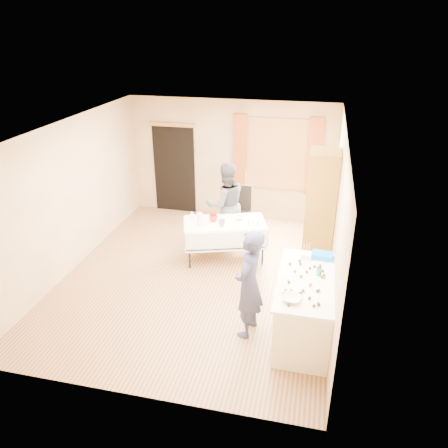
% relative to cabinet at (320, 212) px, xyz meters
% --- Properties ---
extents(floor, '(4.50, 5.50, 0.02)m').
position_rel_cabinet_xyz_m(floor, '(-1.99, -0.79, -1.09)').
color(floor, '#9E7047').
rests_on(floor, ground).
extents(ceiling, '(4.50, 5.50, 0.02)m').
position_rel_cabinet_xyz_m(ceiling, '(-1.99, -0.79, 1.53)').
color(ceiling, white).
rests_on(ceiling, floor).
extents(wall_back, '(4.50, 0.02, 2.60)m').
position_rel_cabinet_xyz_m(wall_back, '(-1.99, 1.97, 0.22)').
color(wall_back, tan).
rests_on(wall_back, floor).
extents(wall_front, '(4.50, 0.02, 2.60)m').
position_rel_cabinet_xyz_m(wall_front, '(-1.99, -3.55, 0.22)').
color(wall_front, tan).
rests_on(wall_front, floor).
extents(wall_left, '(0.02, 5.50, 2.60)m').
position_rel_cabinet_xyz_m(wall_left, '(-4.25, -0.79, 0.22)').
color(wall_left, tan).
rests_on(wall_left, floor).
extents(wall_right, '(0.02, 5.50, 2.60)m').
position_rel_cabinet_xyz_m(wall_right, '(0.27, -0.79, 0.22)').
color(wall_right, tan).
rests_on(wall_right, floor).
extents(window_frame, '(1.32, 0.06, 1.52)m').
position_rel_cabinet_xyz_m(window_frame, '(-0.99, 1.93, 0.42)').
color(window_frame, olive).
rests_on(window_frame, wall_back).
extents(window_pane, '(1.20, 0.02, 1.40)m').
position_rel_cabinet_xyz_m(window_pane, '(-0.99, 1.92, 0.42)').
color(window_pane, white).
rests_on(window_pane, wall_back).
extents(curtain_left, '(0.28, 0.06, 1.65)m').
position_rel_cabinet_xyz_m(curtain_left, '(-1.77, 1.88, 0.42)').
color(curtain_left, '#984822').
rests_on(curtain_left, wall_back).
extents(curtain_right, '(0.28, 0.06, 1.65)m').
position_rel_cabinet_xyz_m(curtain_right, '(-0.21, 1.88, 0.42)').
color(curtain_right, '#984822').
rests_on(curtain_right, wall_back).
extents(doorway, '(0.95, 0.04, 2.00)m').
position_rel_cabinet_xyz_m(doorway, '(-3.29, 1.94, -0.08)').
color(doorway, black).
rests_on(doorway, floor).
extents(door_lintel, '(1.05, 0.06, 0.08)m').
position_rel_cabinet_xyz_m(door_lintel, '(-3.29, 1.91, 0.94)').
color(door_lintel, olive).
rests_on(door_lintel, wall_back).
extents(cabinet, '(0.50, 0.60, 2.16)m').
position_rel_cabinet_xyz_m(cabinet, '(0.00, 0.00, 0.00)').
color(cabinet, '#875F1A').
rests_on(cabinet, floor).
extents(counter, '(0.78, 1.64, 0.91)m').
position_rel_cabinet_xyz_m(counter, '(-0.10, -1.94, -0.63)').
color(counter, '#EEE5BF').
rests_on(counter, floor).
extents(party_table, '(1.65, 1.19, 0.75)m').
position_rel_cabinet_xyz_m(party_table, '(-1.67, -0.05, -0.63)').
color(party_table, black).
rests_on(party_table, floor).
extents(chair, '(0.43, 0.43, 1.02)m').
position_rel_cabinet_xyz_m(chair, '(-1.60, 1.04, -0.77)').
color(chair, black).
rests_on(chair, floor).
extents(girl, '(0.71, 0.58, 1.60)m').
position_rel_cabinet_xyz_m(girl, '(-0.87, -2.06, -0.28)').
color(girl, '#25284A').
rests_on(girl, floor).
extents(woman, '(1.37, 1.35, 1.66)m').
position_rel_cabinet_xyz_m(woman, '(-1.79, 0.58, -0.25)').
color(woman, black).
rests_on(woman, floor).
extents(soda_can, '(0.08, 0.08, 0.12)m').
position_rel_cabinet_xyz_m(soda_can, '(0.05, -1.80, -0.11)').
color(soda_can, '#16884C').
rests_on(soda_can, counter).
extents(mixing_bowl, '(0.32, 0.32, 0.06)m').
position_rel_cabinet_xyz_m(mixing_bowl, '(-0.27, -2.48, -0.14)').
color(mixing_bowl, white).
rests_on(mixing_bowl, counter).
extents(foam_block, '(0.16, 0.11, 0.08)m').
position_rel_cabinet_xyz_m(foam_block, '(-0.15, -1.38, -0.13)').
color(foam_block, white).
rests_on(foam_block, counter).
extents(blue_basket, '(0.32, 0.23, 0.08)m').
position_rel_cabinet_xyz_m(blue_basket, '(0.08, -1.30, -0.13)').
color(blue_basket, '#0775EE').
rests_on(blue_basket, counter).
extents(pitcher, '(0.14, 0.14, 0.22)m').
position_rel_cabinet_xyz_m(pitcher, '(-2.07, -0.29, -0.22)').
color(pitcher, silver).
rests_on(pitcher, party_table).
extents(cup_red, '(0.24, 0.24, 0.12)m').
position_rel_cabinet_xyz_m(cup_red, '(-1.87, -0.07, -0.27)').
color(cup_red, '#AE1B1D').
rests_on(cup_red, party_table).
extents(cup_rainbow, '(0.21, 0.21, 0.12)m').
position_rel_cabinet_xyz_m(cup_rainbow, '(-1.68, -0.23, -0.27)').
color(cup_rainbow, red).
rests_on(cup_rainbow, party_table).
extents(small_bowl, '(0.18, 0.18, 0.05)m').
position_rel_cabinet_xyz_m(small_bowl, '(-1.43, 0.12, -0.30)').
color(small_bowl, white).
rests_on(small_bowl, party_table).
extents(pastry_tray, '(0.31, 0.25, 0.02)m').
position_rel_cabinet_xyz_m(pastry_tray, '(-1.15, 0.00, -0.32)').
color(pastry_tray, white).
rests_on(pastry_tray, party_table).
extents(bottle, '(0.14, 0.14, 0.16)m').
position_rel_cabinet_xyz_m(bottle, '(-2.27, -0.08, -0.25)').
color(bottle, white).
rests_on(bottle, party_table).
extents(cake_balls, '(0.53, 1.15, 0.04)m').
position_rel_cabinet_xyz_m(cake_balls, '(-0.10, -2.04, -0.15)').
color(cake_balls, '#3F2314').
rests_on(cake_balls, counter).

